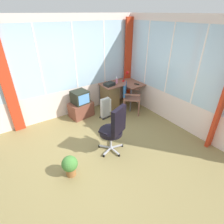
# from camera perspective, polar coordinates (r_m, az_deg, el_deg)

# --- Properties ---
(ground) EXTENTS (5.65, 5.09, 0.06)m
(ground) POSITION_cam_1_polar(r_m,az_deg,el_deg) (4.02, -3.76, -13.68)
(ground) COLOR olive
(north_window_panel) EXTENTS (4.65, 0.07, 2.69)m
(north_window_panel) POSITION_cam_1_polar(r_m,az_deg,el_deg) (5.05, -16.55, 12.58)
(north_window_panel) COLOR silver
(north_window_panel) RESTS_ON ground
(east_window_panel) EXTENTS (0.07, 4.09, 2.69)m
(east_window_panel) POSITION_cam_1_polar(r_m,az_deg,el_deg) (4.75, 21.42, 10.76)
(east_window_panel) COLOR silver
(east_window_panel) RESTS_ON ground
(curtain_north_left) EXTENTS (0.26, 0.08, 2.59)m
(curtain_north_left) POSITION_cam_1_polar(r_m,az_deg,el_deg) (4.79, -30.75, 8.10)
(curtain_north_left) COLOR red
(curtain_north_left) RESTS_ON ground
(curtain_corner) EXTENTS (0.26, 0.09, 2.59)m
(curtain_corner) POSITION_cam_1_polar(r_m,az_deg,el_deg) (5.96, 5.21, 15.66)
(curtain_corner) COLOR red
(curtain_corner) RESTS_ON ground
(desk) EXTENTS (1.18, 0.91, 0.77)m
(desk) POSITION_cam_1_polar(r_m,az_deg,el_deg) (5.62, -0.31, 5.37)
(desk) COLOR #915843
(desk) RESTS_ON ground
(desk_lamp) EXTENTS (0.23, 0.19, 0.33)m
(desk_lamp) POSITION_cam_1_polar(r_m,az_deg,el_deg) (5.73, 4.84, 11.83)
(desk_lamp) COLOR red
(desk_lamp) RESTS_ON desk
(tv_remote) EXTENTS (0.10, 0.15, 0.02)m
(tv_remote) POSITION_cam_1_polar(r_m,az_deg,el_deg) (5.55, 7.94, 8.86)
(tv_remote) COLOR black
(tv_remote) RESTS_ON desk
(spray_bottle) EXTENTS (0.06, 0.06, 0.22)m
(spray_bottle) POSITION_cam_1_polar(r_m,az_deg,el_deg) (5.57, 1.51, 10.23)
(spray_bottle) COLOR pink
(spray_bottle) RESTS_ON desk
(paper_tray) EXTENTS (0.34, 0.28, 0.09)m
(paper_tray) POSITION_cam_1_polar(r_m,az_deg,el_deg) (5.40, -0.84, 8.92)
(paper_tray) COLOR #222624
(paper_tray) RESTS_ON desk
(wooden_armchair) EXTENTS (0.68, 0.68, 0.94)m
(wooden_armchair) POSITION_cam_1_polar(r_m,az_deg,el_deg) (5.27, 5.21, 5.89)
(wooden_armchair) COLOR brown
(wooden_armchair) RESTS_ON ground
(office_chair) EXTENTS (0.63, 0.57, 1.12)m
(office_chair) POSITION_cam_1_polar(r_m,az_deg,el_deg) (3.69, 0.76, -5.04)
(office_chair) COLOR #B7B7BF
(office_chair) RESTS_ON ground
(tv_on_stand) EXTENTS (0.70, 0.53, 0.79)m
(tv_on_stand) POSITION_cam_1_polar(r_m,az_deg,el_deg) (5.21, -9.97, 2.11)
(tv_on_stand) COLOR brown
(tv_on_stand) RESTS_ON ground
(space_heater) EXTENTS (0.36, 0.20, 0.61)m
(space_heater) POSITION_cam_1_polar(r_m,az_deg,el_deg) (5.11, -1.97, 1.38)
(space_heater) COLOR silver
(space_heater) RESTS_ON ground
(potted_plant) EXTENTS (0.30, 0.30, 0.43)m
(potted_plant) POSITION_cam_1_polar(r_m,az_deg,el_deg) (3.51, -13.36, -16.22)
(potted_plant) COLOR #976032
(potted_plant) RESTS_ON ground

